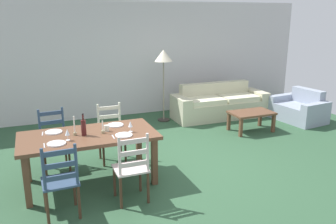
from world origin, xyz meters
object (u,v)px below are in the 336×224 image
object	(u,v)px
dining_chair_near_left	(60,181)
dining_chair_near_right	(132,168)
dining_chair_far_right	(111,133)
wine_bottle	(84,127)
dining_chair_far_left	(54,140)
coffee_table	(251,115)
wine_glass_near_left	(67,133)
coffee_cup_primary	(106,128)
dining_table	(89,140)
armchair_upholstered	(300,110)
wine_glass_near_right	(130,124)
couch	(219,105)
standing_lamp	(163,60)

from	to	relation	value
dining_chair_near_left	dining_chair_near_right	size ratio (longest dim) A/B	1.00
dining_chair_far_right	wine_bottle	distance (m)	0.99
dining_chair_far_left	coffee_table	xyz separation A→B (m)	(3.98, 0.40, -0.12)
wine_glass_near_left	coffee_cup_primary	size ratio (longest dim) A/B	1.79
dining_table	armchair_upholstered	distance (m)	5.28
dining_chair_near_right	wine_glass_near_right	xyz separation A→B (m)	(0.17, 0.62, 0.38)
dining_chair_near_left	armchair_upholstered	world-z (taller)	dining_chair_near_left
coffee_cup_primary	couch	bearing A→B (deg)	35.94
coffee_table	standing_lamp	world-z (taller)	standing_lamp
dining_chair_far_left	coffee_cup_primary	xyz separation A→B (m)	(0.70, -0.70, 0.32)
wine_glass_near_right	couch	distance (m)	3.84
dining_chair_near_right	wine_glass_near_right	world-z (taller)	dining_chair_near_right
dining_table	dining_chair_near_right	size ratio (longest dim) A/B	1.98
coffee_cup_primary	armchair_upholstered	bearing A→B (deg)	15.77
coffee_table	armchair_upholstered	distance (m)	1.55
dining_chair_far_left	armchair_upholstered	xyz separation A→B (m)	(5.51, 0.66, -0.23)
couch	wine_glass_near_left	bearing A→B (deg)	-146.29
wine_glass_near_left	dining_chair_near_right	bearing A→B (deg)	-39.30
wine_bottle	armchair_upholstered	xyz separation A→B (m)	(5.14, 1.42, -0.62)
wine_bottle	dining_chair_far_right	bearing A→B (deg)	54.03
dining_chair_near_left	coffee_cup_primary	world-z (taller)	dining_chair_near_left
dining_chair_near_right	armchair_upholstered	size ratio (longest dim) A/B	0.77
dining_chair_near_right	wine_glass_near_right	distance (m)	0.75
dining_table	armchair_upholstered	xyz separation A→B (m)	(5.08, 1.39, -0.41)
standing_lamp	wine_glass_near_left	bearing A→B (deg)	-131.80
dining_chair_far_left	coffee_table	size ratio (longest dim) A/B	1.07
standing_lamp	dining_chair_near_right	bearing A→B (deg)	-117.40
dining_chair_far_left	wine_glass_near_right	world-z (taller)	dining_chair_far_left
coffee_table	armchair_upholstered	bearing A→B (deg)	9.60
dining_chair_near_right	armchair_upholstered	xyz separation A→B (m)	(4.66, 2.13, -0.23)
wine_bottle	dining_chair_near_left	bearing A→B (deg)	-118.21
dining_chair_near_right	wine_glass_near_left	distance (m)	0.99
armchair_upholstered	coffee_cup_primary	bearing A→B (deg)	-164.23
armchair_upholstered	coffee_table	bearing A→B (deg)	-170.40
dining_chair_near_left	wine_bottle	xyz separation A→B (m)	(0.41, 0.76, 0.39)
wine_bottle	coffee_cup_primary	distance (m)	0.34
wine_bottle	standing_lamp	xyz separation A→B (m)	(2.17, 2.56, 0.54)
coffee_table	wine_glass_near_right	bearing A→B (deg)	-157.08
wine_glass_near_left	coffee_cup_primary	xyz separation A→B (m)	(0.56, 0.19, -0.07)
dining_chair_near_left	dining_table	bearing A→B (deg)	59.11
dining_chair_far_right	dining_table	bearing A→B (deg)	-123.61
dining_chair_near_left	wine_glass_near_left	bearing A→B (deg)	74.58
dining_table	wine_glass_near_left	distance (m)	0.39
dining_chair_near_right	coffee_table	xyz separation A→B (m)	(3.13, 1.87, -0.12)
dining_chair_near_right	dining_chair_far_right	xyz separation A→B (m)	(0.06, 1.45, 0.00)
standing_lamp	wine_glass_near_right	bearing A→B (deg)	-119.92
dining_chair_far_right	standing_lamp	size ratio (longest dim) A/B	0.59
dining_table	dining_chair_far_right	world-z (taller)	dining_chair_far_right
dining_chair_far_right	coffee_table	size ratio (longest dim) A/B	1.07
wine_glass_near_right	coffee_table	size ratio (longest dim) A/B	0.18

